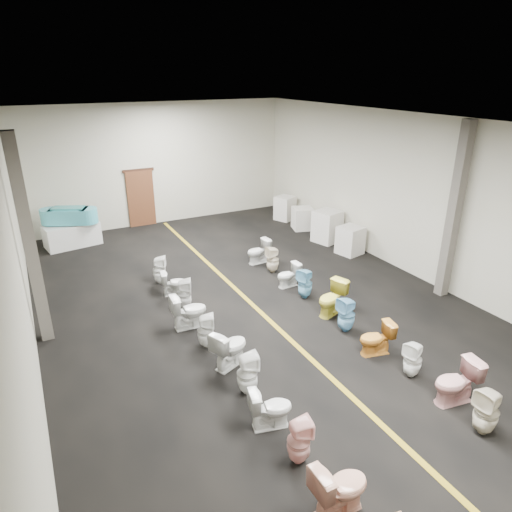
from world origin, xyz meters
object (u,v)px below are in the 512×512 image
at_px(toilet_left_5, 247,374).
at_px(toilet_left_11, 159,270).
at_px(toilet_left_7, 206,331).
at_px(toilet_right_8, 305,283).
at_px(appliance_crate_c, 303,218).
at_px(toilet_right_10, 273,260).
at_px(toilet_right_4, 413,359).
at_px(appliance_crate_d, 285,208).
at_px(toilet_left_4, 271,408).
at_px(toilet_right_7, 332,299).
at_px(toilet_left_8, 189,311).
at_px(toilet_left_9, 184,294).
at_px(appliance_crate_a, 350,240).
at_px(bathtub, 69,215).
at_px(toilet_right_11, 258,251).
at_px(toilet_right_6, 346,315).
at_px(appliance_crate_b, 327,226).
at_px(toilet_left_2, 340,488).
at_px(toilet_right_3, 456,382).
at_px(display_table, 72,235).
at_px(toilet_left_10, 174,283).
at_px(toilet_right_9, 288,275).
at_px(toilet_right_5, 376,339).
at_px(toilet_right_2, 486,411).
at_px(toilet_left_3, 299,441).
at_px(toilet_left_6, 230,347).

height_order(toilet_left_5, toilet_left_11, toilet_left_5).
xyz_separation_m(toilet_left_7, toilet_right_8, (3.14, 0.95, 0.02)).
distance_m(appliance_crate_c, toilet_right_10, 4.18).
bearing_deg(toilet_right_4, appliance_crate_d, 146.18).
bearing_deg(toilet_right_10, toilet_left_4, -27.67).
bearing_deg(appliance_crate_c, toilet_right_7, -116.64).
height_order(toilet_left_8, toilet_left_9, toilet_left_8).
bearing_deg(appliance_crate_a, toilet_left_11, 173.72).
bearing_deg(bathtub, toilet_right_11, -17.07).
distance_m(toilet_left_11, toilet_right_6, 5.38).
height_order(appliance_crate_a, toilet_right_10, appliance_crate_a).
bearing_deg(appliance_crate_c, toilet_right_8, -122.23).
distance_m(appliance_crate_b, toilet_left_5, 8.47).
xyz_separation_m(toilet_left_9, toilet_right_10, (3.04, 0.93, -0.00)).
relative_size(toilet_left_2, toilet_right_6, 0.98).
height_order(toilet_left_4, toilet_left_11, toilet_left_11).
distance_m(toilet_left_7, toilet_right_11, 4.76).
relative_size(toilet_right_3, toilet_right_10, 1.05).
bearing_deg(toilet_right_8, toilet_left_7, -92.49).
xyz_separation_m(toilet_left_11, toilet_right_8, (3.10, -2.63, 0.02)).
height_order(bathtub, appliance_crate_b, bathtub).
distance_m(display_table, toilet_left_10, 5.46).
relative_size(bathtub, toilet_right_9, 2.64).
bearing_deg(toilet_right_5, toilet_right_11, -168.77).
bearing_deg(toilet_right_5, appliance_crate_c, 170.13).
bearing_deg(toilet_left_5, appliance_crate_d, -24.21).
xyz_separation_m(display_table, toilet_left_7, (1.74, -7.81, 0.00)).
distance_m(toilet_right_5, toilet_right_6, 1.01).
distance_m(toilet_left_5, toilet_left_7, 1.78).
xyz_separation_m(appliance_crate_c, toilet_right_4, (-2.98, -8.51, -0.02)).
distance_m(appliance_crate_c, toilet_right_6, 7.27).
relative_size(appliance_crate_b, toilet_right_3, 1.30).
distance_m(display_table, toilet_left_4, 10.68).
height_order(bathtub, toilet_right_2, bathtub).
relative_size(toilet_left_5, toilet_left_11, 1.06).
xyz_separation_m(appliance_crate_c, toilet_right_8, (-3.00, -4.76, 0.00)).
relative_size(toilet_left_5, toilet_right_11, 1.12).
bearing_deg(appliance_crate_d, display_table, 174.17).
bearing_deg(toilet_right_8, toilet_left_4, -59.26).
relative_size(appliance_crate_d, toilet_right_9, 1.41).
xyz_separation_m(appliance_crate_b, toilet_left_3, (-6.06, -7.74, -0.16)).
bearing_deg(toilet_right_4, display_table, -172.12).
bearing_deg(bathtub, toilet_right_9, -27.63).
height_order(toilet_left_9, toilet_right_2, toilet_right_2).
xyz_separation_m(toilet_right_2, toilet_right_6, (-0.03, 3.58, -0.01)).
relative_size(toilet_left_6, toilet_left_8, 0.99).
bearing_deg(display_table, toilet_right_7, -57.76).
relative_size(bathtub, toilet_left_3, 2.25).
bearing_deg(toilet_right_8, toilet_left_3, -53.42).
xyz_separation_m(toilet_left_6, toilet_right_5, (2.87, -1.04, -0.05)).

